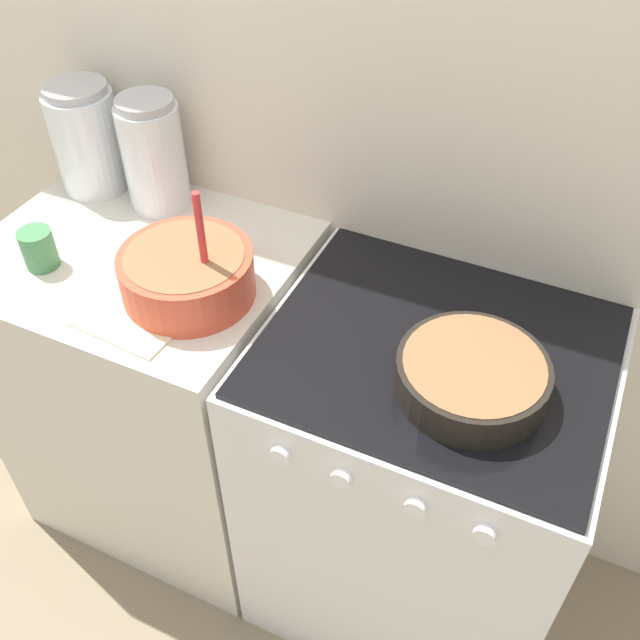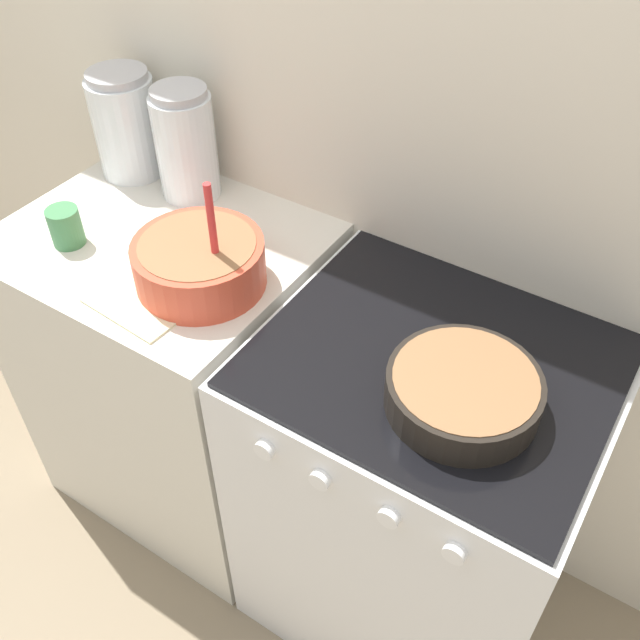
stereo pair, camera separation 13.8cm
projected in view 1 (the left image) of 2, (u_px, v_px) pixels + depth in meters
ground_plane at (238, 617)px, 1.95m from camera, size 12.00×12.00×0.00m
wall_back at (337, 114)px, 1.54m from camera, size 4.44×0.05×2.40m
countertop_cabinet at (164, 388)px, 1.94m from camera, size 0.72×0.60×0.93m
stove at (416, 484)px, 1.72m from camera, size 0.70×0.61×0.93m
mixing_bowl at (187, 272)px, 1.48m from camera, size 0.28×0.28×0.27m
baking_pan at (472, 376)px, 1.29m from camera, size 0.28×0.28×0.07m
storage_jar_left at (88, 145)px, 1.75m from camera, size 0.17×0.17×0.27m
storage_jar_middle at (155, 161)px, 1.68m from camera, size 0.15×0.15×0.28m
tin_can at (39, 249)px, 1.56m from camera, size 0.07×0.07×0.09m
recipe_page at (152, 301)px, 1.50m from camera, size 0.23×0.30×0.01m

